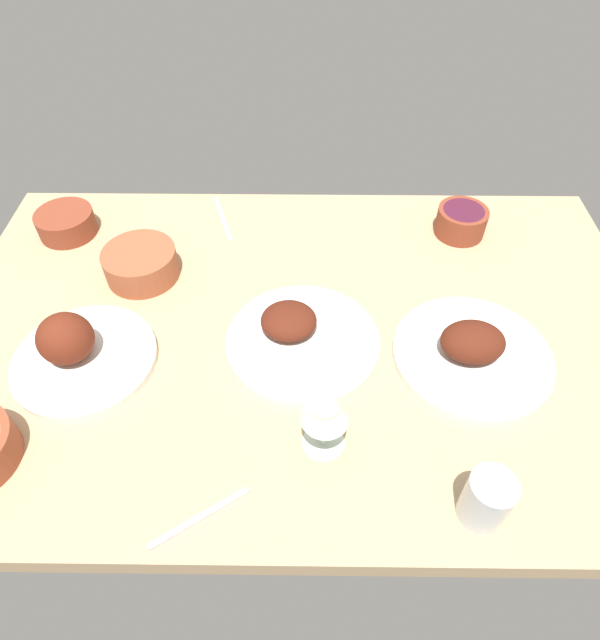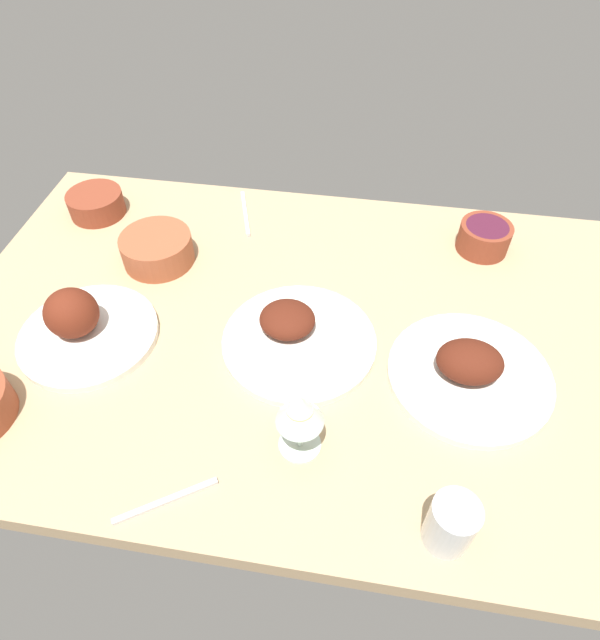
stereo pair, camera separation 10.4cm
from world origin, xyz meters
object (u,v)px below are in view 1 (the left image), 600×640
at_px(wine_glass, 325,410).
at_px(spoon_loose, 223,219).
at_px(fork_loose, 200,518).
at_px(bowl_cream, 66,222).
at_px(plate_far_side, 76,350).
at_px(water_tumbler, 487,499).
at_px(bowl_onions, 461,221).
at_px(bowl_sauce, 141,263).
at_px(plate_near_viewer, 472,351).
at_px(plate_center_main, 299,336).

bearing_deg(wine_glass, spoon_loose, 111.03).
bearing_deg(spoon_loose, fork_loose, 165.78).
bearing_deg(bowl_cream, plate_far_side, -70.26).
bearing_deg(water_tumbler, bowl_onions, 81.93).
xyz_separation_m(bowl_sauce, spoon_loose, (0.15, 0.19, -0.03)).
bearing_deg(bowl_sauce, spoon_loose, 52.50).
distance_m(bowl_cream, spoon_loose, 0.36).
bearing_deg(plate_far_side, fork_loose, -48.36).
distance_m(plate_near_viewer, plate_center_main, 0.32).
bearing_deg(plate_near_viewer, bowl_cream, 156.98).
bearing_deg(plate_far_side, spoon_loose, 63.21).
xyz_separation_m(plate_center_main, water_tumbler, (0.27, -0.33, 0.03)).
distance_m(plate_center_main, spoon_loose, 0.42).
xyz_separation_m(plate_center_main, wine_glass, (0.04, -0.22, 0.08)).
relative_size(plate_near_viewer, water_tumbler, 3.16).
height_order(plate_far_side, plate_center_main, plate_far_side).
relative_size(plate_far_side, bowl_cream, 2.02).
bearing_deg(fork_loose, water_tumbler, -31.22).
bearing_deg(water_tumbler, fork_loose, -178.07).
distance_m(plate_near_viewer, wine_glass, 0.34).
bearing_deg(water_tumbler, plate_far_side, 157.48).
bearing_deg(fork_loose, plate_near_viewer, 0.67).
bearing_deg(spoon_loose, wine_glass, -176.76).
height_order(plate_near_viewer, fork_loose, plate_near_viewer).
bearing_deg(plate_center_main, bowl_cream, 148.70).
bearing_deg(plate_near_viewer, spoon_loose, 140.64).
bearing_deg(plate_near_viewer, bowl_onions, 82.58).
distance_m(plate_far_side, bowl_onions, 0.87).
distance_m(bowl_onions, water_tumbler, 0.68).
height_order(plate_far_side, bowl_onions, plate_far_side).
distance_m(bowl_cream, water_tumbler, 1.05).
bearing_deg(plate_center_main, bowl_sauce, 151.22).
distance_m(wine_glass, spoon_loose, 0.65).
xyz_separation_m(bowl_onions, spoon_loose, (-0.56, 0.04, -0.03)).
xyz_separation_m(plate_near_viewer, bowl_cream, (-0.86, 0.37, 0.01)).
xyz_separation_m(wine_glass, water_tumbler, (0.23, -0.11, -0.05)).
relative_size(plate_far_side, water_tumbler, 2.83).
xyz_separation_m(plate_near_viewer, bowl_onions, (0.05, 0.38, 0.01)).
relative_size(plate_center_main, bowl_onions, 2.57).
height_order(plate_near_viewer, plate_center_main, plate_near_viewer).
height_order(wine_glass, fork_loose, wine_glass).
bearing_deg(bowl_cream, wine_glass, -43.19).
bearing_deg(plate_far_side, bowl_onions, 26.73).
height_order(water_tumbler, fork_loose, water_tumbler).
height_order(plate_center_main, wine_glass, wine_glass).
relative_size(bowl_sauce, fork_loose, 0.95).
xyz_separation_m(plate_near_viewer, water_tumbler, (-0.05, -0.30, 0.03)).
bearing_deg(bowl_sauce, plate_far_side, -106.09).
bearing_deg(bowl_cream, bowl_sauce, -35.16).
bearing_deg(bowl_sauce, bowl_cream, 144.84).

